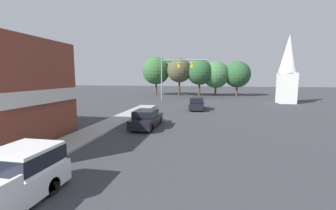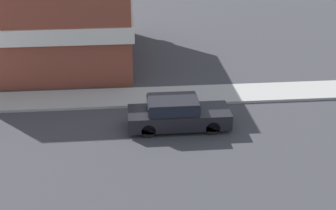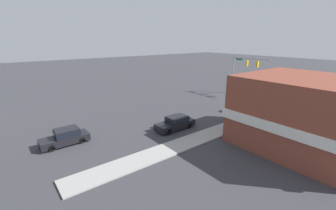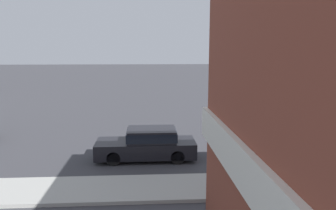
% 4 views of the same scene
% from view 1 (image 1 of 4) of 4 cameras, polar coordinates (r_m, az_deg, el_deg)
% --- Properties ---
extents(far_signal_assembly, '(8.45, 0.49, 7.81)m').
position_cam_1_polar(far_signal_assembly, '(41.54, 1.83, 9.11)').
color(far_signal_assembly, gray).
rests_on(far_signal_assembly, ground).
extents(car_lead, '(1.83, 4.82, 1.53)m').
position_cam_1_polar(car_lead, '(19.41, -5.53, -3.35)').
color(car_lead, black).
rests_on(car_lead, ground).
extents(car_oncoming, '(1.78, 4.56, 1.62)m').
position_cam_1_polar(car_oncoming, '(29.81, 7.35, 0.41)').
color(car_oncoming, black).
rests_on(car_oncoming, ground).
extents(pickup_truck_parked, '(1.97, 5.39, 1.82)m').
position_cam_1_polar(pickup_truck_parked, '(9.37, -36.53, -15.84)').
color(pickup_truck_parked, black).
rests_on(pickup_truck_parked, ground).
extents(church_steeple, '(2.83, 2.83, 11.00)m').
position_cam_1_polar(church_steeple, '(41.53, 28.15, 8.33)').
color(church_steeple, white).
rests_on(church_steeple, ground).
extents(backdrop_tree_left_far, '(6.50, 6.50, 8.99)m').
position_cam_1_polar(backdrop_tree_left_far, '(54.01, -3.04, 8.69)').
color(backdrop_tree_left_far, '#4C3823').
rests_on(backdrop_tree_left_far, ground).
extents(backdrop_tree_left_mid, '(5.51, 5.51, 8.52)m').
position_cam_1_polar(backdrop_tree_left_mid, '(51.34, 2.90, 8.79)').
color(backdrop_tree_left_mid, '#4C3823').
rests_on(backdrop_tree_left_mid, ground).
extents(backdrop_tree_center, '(5.70, 5.70, 8.18)m').
position_cam_1_polar(backdrop_tree_center, '(51.13, 8.03, 8.26)').
color(backdrop_tree_center, '#4C3823').
rests_on(backdrop_tree_center, ground).
extents(backdrop_tree_right_mid, '(6.00, 6.00, 7.77)m').
position_cam_1_polar(backdrop_tree_right_mid, '(52.43, 12.05, 7.53)').
color(backdrop_tree_right_mid, '#4C3823').
rests_on(backdrop_tree_right_mid, ground).
extents(backdrop_tree_right_far, '(5.86, 5.86, 7.78)m').
position_cam_1_polar(backdrop_tree_right_far, '(53.11, 17.19, 7.44)').
color(backdrop_tree_right_far, '#4C3823').
rests_on(backdrop_tree_right_far, ground).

